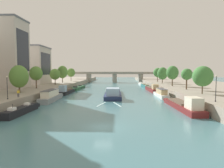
% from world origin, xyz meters
% --- Properties ---
extents(ground_plane, '(400.00, 400.00, 0.00)m').
position_xyz_m(ground_plane, '(0.00, 0.00, 0.00)').
color(ground_plane, teal).
extents(quay_left, '(36.00, 170.00, 2.28)m').
position_xyz_m(quay_left, '(-35.24, 55.00, 1.14)').
color(quay_left, gray).
rests_on(quay_left, ground).
extents(quay_right, '(36.00, 170.00, 2.28)m').
position_xyz_m(quay_right, '(35.24, 55.00, 1.14)').
color(quay_right, gray).
rests_on(quay_right, ground).
extents(barge_midriver, '(5.10, 24.00, 3.01)m').
position_xyz_m(barge_midriver, '(0.56, 32.17, 0.89)').
color(barge_midriver, '#1E284C').
rests_on(barge_midriver, ground).
extents(wake_behind_barge, '(5.60, 5.93, 0.03)m').
position_xyz_m(wake_behind_barge, '(0.06, 17.48, 0.01)').
color(wake_behind_barge, silver).
rests_on(wake_behind_barge, ground).
extents(moored_boat_left_midway, '(2.07, 10.66, 2.33)m').
position_xyz_m(moored_boat_left_midway, '(-15.18, 7.61, 0.65)').
color(moored_boat_left_midway, black).
rests_on(moored_boat_left_midway, ground).
extents(moored_boat_left_downstream, '(2.87, 13.29, 2.91)m').
position_xyz_m(moored_boat_left_downstream, '(-15.01, 21.88, 1.21)').
color(moored_boat_left_downstream, gray).
rests_on(moored_boat_left_downstream, ground).
extents(moored_boat_left_gap_after, '(2.75, 13.04, 3.12)m').
position_xyz_m(moored_boat_left_gap_after, '(-15.28, 36.88, 0.91)').
color(moored_boat_left_gap_after, black).
rests_on(moored_boat_left_gap_after, ground).
extents(moored_boat_left_near, '(3.20, 16.38, 2.09)m').
position_xyz_m(moored_boat_left_near, '(-14.76, 53.51, 0.52)').
color(moored_boat_left_near, '#235633').
rests_on(moored_boat_left_near, ground).
extents(moored_boat_right_near, '(3.42, 16.81, 3.12)m').
position_xyz_m(moored_boat_right_near, '(15.06, 12.16, 0.91)').
color(moored_boat_right_near, maroon).
rests_on(moored_boat_right_near, ground).
extents(moored_boat_right_downstream, '(2.44, 11.01, 2.52)m').
position_xyz_m(moored_boat_right_downstream, '(14.72, 29.87, 1.05)').
color(moored_boat_right_downstream, silver).
rests_on(moored_boat_right_downstream, ground).
extents(moored_boat_right_second, '(3.00, 15.09, 3.00)m').
position_xyz_m(moored_boat_right_second, '(14.93, 44.90, 0.93)').
color(moored_boat_right_second, maroon).
rests_on(moored_boat_right_second, ground).
extents(moored_boat_right_midway, '(2.76, 14.80, 2.24)m').
position_xyz_m(moored_boat_right_midway, '(14.86, 61.98, 0.59)').
color(moored_boat_right_midway, '#23666B').
rests_on(moored_boat_right_midway, ground).
extents(moored_boat_right_upstream, '(1.70, 10.00, 2.20)m').
position_xyz_m(moored_boat_right_upstream, '(14.66, 76.72, 0.59)').
color(moored_boat_right_upstream, silver).
rests_on(moored_boat_right_upstream, ground).
extents(tree_left_midway, '(4.50, 4.50, 6.79)m').
position_xyz_m(tree_left_midway, '(-22.47, 20.66, 6.27)').
color(tree_left_midway, brown).
rests_on(tree_left_midway, quay_left).
extents(tree_left_second, '(3.90, 3.90, 6.78)m').
position_xyz_m(tree_left_second, '(-23.32, 32.27, 6.88)').
color(tree_left_second, brown).
rests_on(tree_left_second, quay_left).
extents(tree_left_past_mid, '(3.98, 3.98, 6.18)m').
position_xyz_m(tree_left_past_mid, '(-22.45, 47.23, 6.32)').
color(tree_left_past_mid, brown).
rests_on(tree_left_past_mid, quay_left).
extents(tree_left_distant, '(4.62, 4.62, 7.70)m').
position_xyz_m(tree_left_distant, '(-22.90, 58.55, 7.14)').
color(tree_left_distant, brown).
rests_on(tree_left_distant, quay_left).
extents(tree_left_end_of_row, '(4.23, 4.23, 6.72)m').
position_xyz_m(tree_left_end_of_row, '(-22.36, 71.85, 6.75)').
color(tree_left_end_of_row, brown).
rests_on(tree_left_end_of_row, quay_left).
extents(tree_right_distant, '(4.60, 4.60, 6.52)m').
position_xyz_m(tree_right_distant, '(21.90, 19.43, 6.40)').
color(tree_right_distant, brown).
rests_on(tree_right_distant, quay_right).
extents(tree_right_nearest, '(3.20, 3.20, 6.05)m').
position_xyz_m(tree_right_nearest, '(21.96, 29.68, 6.65)').
color(tree_right_nearest, brown).
rests_on(tree_right_nearest, quay_right).
extents(tree_right_by_lamp, '(4.20, 4.20, 7.17)m').
position_xyz_m(tree_right_by_lamp, '(21.38, 41.88, 7.02)').
color(tree_right_by_lamp, brown).
rests_on(tree_right_by_lamp, quay_right).
extents(tree_right_midway, '(4.29, 4.29, 6.91)m').
position_xyz_m(tree_right_midway, '(21.10, 55.40, 6.54)').
color(tree_right_midway, brown).
rests_on(tree_right_midway, quay_right).
extents(tree_right_third, '(4.22, 4.22, 6.81)m').
position_xyz_m(tree_right_third, '(21.59, 67.28, 6.84)').
color(tree_right_third, brown).
rests_on(tree_right_third, quay_right).
extents(lamppost_left_bank, '(0.28, 0.28, 4.44)m').
position_xyz_m(lamppost_left_bank, '(-18.99, 9.80, 4.72)').
color(lamppost_left_bank, black).
rests_on(lamppost_left_bank, quay_left).
extents(lamppost_right_bank, '(0.28, 0.28, 4.69)m').
position_xyz_m(lamppost_right_bank, '(19.19, 8.13, 4.85)').
color(lamppost_right_bank, black).
rests_on(lamppost_right_bank, quay_right).
extents(building_left_corner, '(15.00, 13.20, 15.55)m').
position_xyz_m(building_left_corner, '(-35.41, 53.09, 10.07)').
color(building_left_corner, '#BCB2A8').
rests_on(building_left_corner, quay_left).
extents(bridge_far, '(58.47, 4.40, 6.99)m').
position_xyz_m(bridge_far, '(0.00, 99.33, 4.42)').
color(bridge_far, gray).
rests_on(bridge_far, ground).
extents(person_on_quay, '(0.51, 0.30, 1.62)m').
position_xyz_m(person_on_quay, '(-18.33, 12.43, 3.21)').
color(person_on_quay, '#2D2D38').
rests_on(person_on_quay, quay_left).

